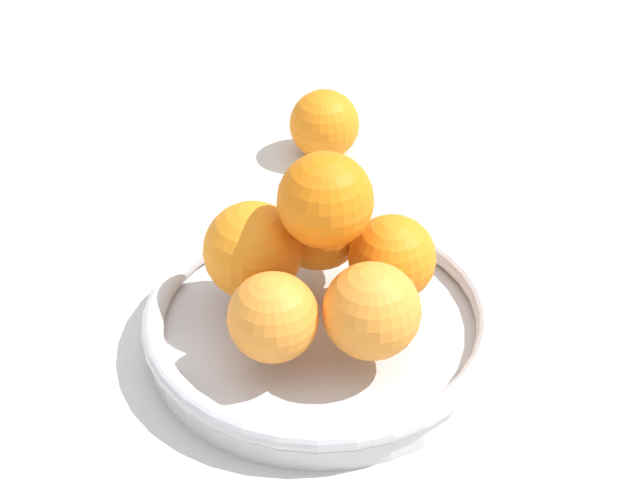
% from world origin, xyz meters
% --- Properties ---
extents(ground_plane, '(4.00, 4.00, 0.00)m').
position_xyz_m(ground_plane, '(0.00, 0.00, 0.00)').
color(ground_plane, beige).
extents(fruit_bowl, '(0.27, 0.27, 0.03)m').
position_xyz_m(fruit_bowl, '(0.00, 0.00, 0.02)').
color(fruit_bowl, silver).
rests_on(fruit_bowl, ground_plane).
extents(orange_pile, '(0.18, 0.18, 0.13)m').
position_xyz_m(orange_pile, '(0.00, -0.00, 0.08)').
color(orange_pile, orange).
rests_on(orange_pile, fruit_bowl).
extents(stray_orange, '(0.07, 0.07, 0.07)m').
position_xyz_m(stray_orange, '(0.10, -0.25, 0.03)').
color(stray_orange, orange).
rests_on(stray_orange, ground_plane).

